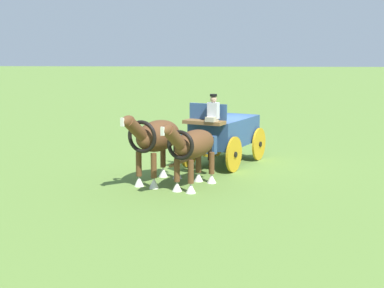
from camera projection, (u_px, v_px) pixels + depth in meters
name	position (u px, v px, depth m)	size (l,w,h in m)	color
ground_plane	(225.00, 163.00, 20.85)	(220.00, 220.00, 0.00)	olive
show_wagon	(224.00, 133.00, 20.52)	(5.80, 3.29, 2.72)	#2D4C7A
draft_horse_near	(192.00, 146.00, 16.97)	(2.93, 1.71, 2.16)	brown
draft_horse_off	(156.00, 138.00, 17.56)	(3.02, 1.80, 2.33)	brown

